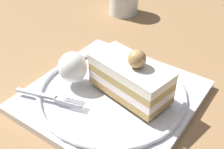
% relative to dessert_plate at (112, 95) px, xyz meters
% --- Properties ---
extents(ground_plane, '(2.40, 2.40, 0.00)m').
position_rel_dessert_plate_xyz_m(ground_plane, '(-0.01, 0.01, -0.01)').
color(ground_plane, '#936E47').
extents(dessert_plate, '(0.28, 0.28, 0.02)m').
position_rel_dessert_plate_xyz_m(dessert_plate, '(0.00, 0.00, 0.00)').
color(dessert_plate, white).
rests_on(dessert_plate, ground_plane).
extents(cake_slice, '(0.10, 0.14, 0.08)m').
position_rel_dessert_plate_xyz_m(cake_slice, '(-0.01, 0.03, 0.04)').
color(cake_slice, tan).
rests_on(cake_slice, dessert_plate).
extents(whipped_cream_dollop, '(0.05, 0.05, 0.05)m').
position_rel_dessert_plate_xyz_m(whipped_cream_dollop, '(0.01, -0.07, 0.04)').
color(whipped_cream_dollop, white).
rests_on(whipped_cream_dollop, dessert_plate).
extents(fork, '(0.03, 0.11, 0.00)m').
position_rel_dessert_plate_xyz_m(fork, '(0.06, -0.07, 0.01)').
color(fork, silver).
rests_on(fork, dessert_plate).
extents(drink_glass_far, '(0.07, 0.07, 0.08)m').
position_rel_dessert_plate_xyz_m(drink_glass_far, '(-0.31, -0.13, 0.03)').
color(drink_glass_far, silver).
rests_on(drink_glass_far, ground_plane).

